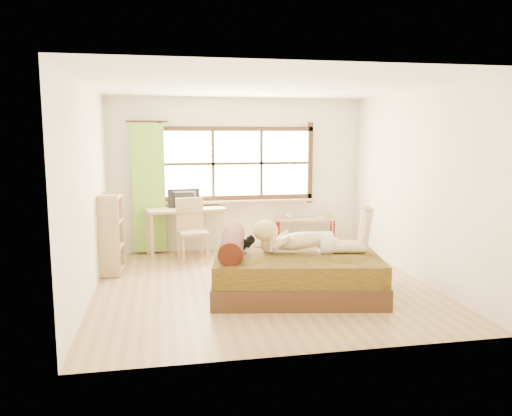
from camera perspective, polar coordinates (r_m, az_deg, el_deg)
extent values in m
plane|color=#9E754C|center=(6.99, 0.68, -8.74)|extent=(4.50, 4.50, 0.00)
plane|color=white|center=(6.71, 0.72, 13.86)|extent=(4.50, 4.50, 0.00)
plane|color=silver|center=(8.93, -2.16, 3.83)|extent=(4.50, 0.00, 4.50)
plane|color=silver|center=(4.55, 6.29, -0.64)|extent=(4.50, 0.00, 4.50)
plane|color=silver|center=(6.65, -18.67, 1.82)|extent=(0.00, 4.50, 4.50)
plane|color=silver|center=(7.49, 17.83, 2.55)|extent=(0.00, 4.50, 4.50)
cube|color=#FFEDBF|center=(8.91, -2.16, 5.11)|extent=(2.60, 0.01, 1.30)
cube|color=tan|center=(8.90, -2.06, 0.77)|extent=(2.80, 0.16, 0.04)
cube|color=olive|center=(8.73, -12.15, 2.23)|extent=(0.55, 0.10, 2.20)
cube|color=black|center=(6.71, 4.50, -8.32)|extent=(2.40, 2.05, 0.27)
cube|color=#311D0B|center=(6.64, 4.53, -6.11)|extent=(2.35, 2.01, 0.27)
cylinder|color=black|center=(6.56, -2.71, -3.94)|extent=(0.55, 1.48, 0.30)
cube|color=tan|center=(8.60, -8.14, -0.14)|extent=(1.39, 0.79, 0.04)
cube|color=tan|center=(8.34, -11.80, -3.31)|extent=(0.06, 0.06, 0.79)
cube|color=tan|center=(8.58, -3.84, -2.83)|extent=(0.06, 0.06, 0.79)
cube|color=tan|center=(8.81, -12.23, -2.71)|extent=(0.06, 0.06, 0.79)
cube|color=tan|center=(9.03, -4.66, -2.27)|extent=(0.06, 0.06, 0.79)
imported|color=black|center=(8.63, -8.18, 1.09)|extent=(0.55, 0.16, 0.32)
cube|color=tan|center=(8.22, -7.26, -2.76)|extent=(0.52, 0.52, 0.04)
cube|color=tan|center=(8.37, -7.60, -0.59)|extent=(0.46, 0.11, 0.52)
cube|color=tan|center=(8.04, -8.29, -4.85)|extent=(0.05, 0.05, 0.46)
cube|color=tan|center=(8.13, -5.57, -4.67)|extent=(0.05, 0.05, 0.46)
cube|color=tan|center=(8.42, -8.82, -4.26)|extent=(0.05, 0.05, 0.46)
cube|color=tan|center=(8.50, -6.21, -4.10)|extent=(0.05, 0.05, 0.46)
cube|color=tan|center=(9.12, 5.69, -1.28)|extent=(1.12, 0.37, 0.04)
cube|color=tan|center=(9.17, 5.66, -2.98)|extent=(1.12, 0.37, 0.03)
cylinder|color=maroon|center=(8.97, 2.63, -3.08)|extent=(0.03, 0.03, 0.55)
cylinder|color=maroon|center=(9.17, 8.91, -2.92)|extent=(0.03, 0.03, 0.55)
cylinder|color=maroon|center=(9.19, 2.43, -2.81)|extent=(0.03, 0.03, 0.55)
cylinder|color=maroon|center=(9.38, 8.57, -2.66)|extent=(0.03, 0.03, 0.55)
cube|color=#B98D2E|center=(9.20, 8.22, -0.89)|extent=(0.10, 0.10, 0.07)
imported|color=gray|center=(9.03, 3.87, -0.90)|extent=(0.14, 0.14, 0.11)
imported|color=gray|center=(9.17, 6.89, -1.07)|extent=(0.19, 0.24, 0.02)
cube|color=tan|center=(7.81, -16.01, -6.86)|extent=(0.32, 0.51, 0.03)
cube|color=tan|center=(7.72, -16.13, -4.20)|extent=(0.32, 0.51, 0.03)
cube|color=tan|center=(7.65, -16.24, -1.49)|extent=(0.32, 0.51, 0.03)
cube|color=tan|center=(7.60, -16.35, 1.26)|extent=(0.32, 0.51, 0.03)
cube|color=tan|center=(7.45, -16.48, -3.22)|extent=(0.29, 0.05, 1.19)
cube|color=tan|center=(7.92, -15.90, -2.51)|extent=(0.29, 0.05, 1.19)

